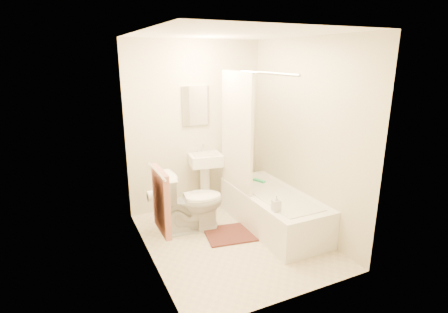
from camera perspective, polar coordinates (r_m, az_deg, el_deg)
name	(u,v)px	position (r m, az deg, el deg)	size (l,w,h in m)	color
floor	(233,239)	(4.42, 1.43, -13.39)	(2.40, 2.40, 0.00)	beige
ceiling	(234,33)	(3.85, 1.69, 19.44)	(2.40, 2.40, 0.00)	white
wall_back	(196,127)	(5.04, -4.64, 4.89)	(2.00, 0.02, 2.40)	beige
wall_left	(146,155)	(3.64, -12.64, 0.18)	(0.02, 2.40, 2.40)	beige
wall_right	(305,137)	(4.50, 13.01, 3.16)	(0.02, 2.40, 2.40)	beige
mirror	(196,106)	(4.97, -4.63, 8.24)	(0.40, 0.03, 0.55)	white
curtain_rod	(254,72)	(4.08, 4.85, 13.59)	(0.03, 0.03, 1.70)	silver
shower_curtain	(237,133)	(4.53, 2.08, 3.92)	(0.04, 0.80, 1.55)	silver
towel_bar	(157,171)	(3.45, -10.95, -2.37)	(0.02, 0.02, 0.60)	silver
towel	(161,201)	(3.57, -10.21, -7.19)	(0.06, 0.45, 0.66)	#CC7266
toilet_paper	(152,196)	(3.93, -11.60, -6.30)	(0.12, 0.12, 0.11)	white
toilet	(192,201)	(4.50, -5.22, -7.32)	(0.45, 0.80, 0.78)	white
sink	(205,178)	(5.14, -3.07, -3.58)	(0.45, 0.36, 0.89)	white
bathtub	(272,209)	(4.68, 7.91, -8.56)	(0.73, 1.66, 0.47)	white
bath_mat	(233,234)	(4.52, 1.41, -12.50)	(0.67, 0.50, 0.02)	#4B2F21
soap_bottle	(276,203)	(4.05, 8.53, -7.52)	(0.09, 0.09, 0.20)	silver
scrub_brush	(259,181)	(4.93, 5.76, -3.98)	(0.05, 0.18, 0.04)	#2CB569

